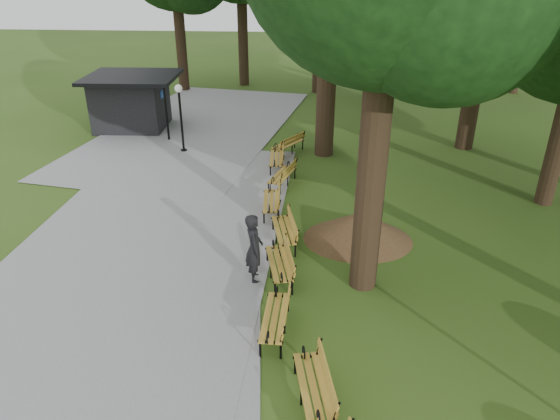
# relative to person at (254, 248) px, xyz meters

# --- Properties ---
(ground) EXTENTS (100.00, 100.00, 0.00)m
(ground) POSITION_rel_person_xyz_m (0.42, -1.06, -0.96)
(ground) COLOR #2D4C15
(ground) RESTS_ON ground
(path) EXTENTS (12.00, 38.00, 0.06)m
(path) POSITION_rel_person_xyz_m (-3.58, 1.94, -0.93)
(path) COLOR gray
(path) RESTS_ON ground
(person) EXTENTS (0.60, 0.78, 1.92)m
(person) POSITION_rel_person_xyz_m (0.00, 0.00, 0.00)
(person) COLOR black
(person) RESTS_ON ground
(kiosk) EXTENTS (4.33, 3.80, 2.64)m
(kiosk) POSITION_rel_person_xyz_m (-7.54, 12.81, 0.36)
(kiosk) COLOR black
(kiosk) RESTS_ON ground
(lamp_post) EXTENTS (0.32, 0.32, 2.93)m
(lamp_post) POSITION_rel_person_xyz_m (-4.24, 9.61, 1.17)
(lamp_post) COLOR black
(lamp_post) RESTS_ON ground
(dirt_mound) EXTENTS (2.75, 2.75, 0.91)m
(dirt_mound) POSITION_rel_person_xyz_m (2.86, 2.33, -0.50)
(dirt_mound) COLOR #47301C
(dirt_mound) RESTS_ON ground
(bench_1) EXTENTS (0.98, 1.99, 0.88)m
(bench_1) POSITION_rel_person_xyz_m (1.58, -4.11, -0.52)
(bench_1) COLOR #B28529
(bench_1) RESTS_ON ground
(bench_2) EXTENTS (0.71, 1.92, 0.88)m
(bench_2) POSITION_rel_person_xyz_m (0.70, -2.10, -0.52)
(bench_2) COLOR #B28529
(bench_2) RESTS_ON ground
(bench_3) EXTENTS (1.02, 1.99, 0.88)m
(bench_3) POSITION_rel_person_xyz_m (0.64, 0.14, -0.52)
(bench_3) COLOR #B28529
(bench_3) RESTS_ON ground
(bench_4) EXTENTS (1.01, 1.99, 0.88)m
(bench_4) POSITION_rel_person_xyz_m (0.64, 1.97, -0.52)
(bench_4) COLOR #B28529
(bench_4) RESTS_ON ground
(bench_5) EXTENTS (0.77, 1.94, 0.88)m
(bench_5) POSITION_rel_person_xyz_m (0.10, 3.95, -0.52)
(bench_5) COLOR #B28529
(bench_5) RESTS_ON ground
(bench_6) EXTENTS (1.15, 2.00, 0.88)m
(bench_6) POSITION_rel_person_xyz_m (0.31, 6.18, -0.52)
(bench_6) COLOR #B28529
(bench_6) RESTS_ON ground
(bench_7) EXTENTS (0.75, 1.93, 0.88)m
(bench_7) POSITION_rel_person_xyz_m (-0.04, 7.91, -0.52)
(bench_7) COLOR #B28529
(bench_7) RESTS_ON ground
(bench_8) EXTENTS (1.56, 1.95, 0.88)m
(bench_8) POSITION_rel_person_xyz_m (0.32, 9.67, -0.52)
(bench_8) COLOR #B28529
(bench_8) RESTS_ON ground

